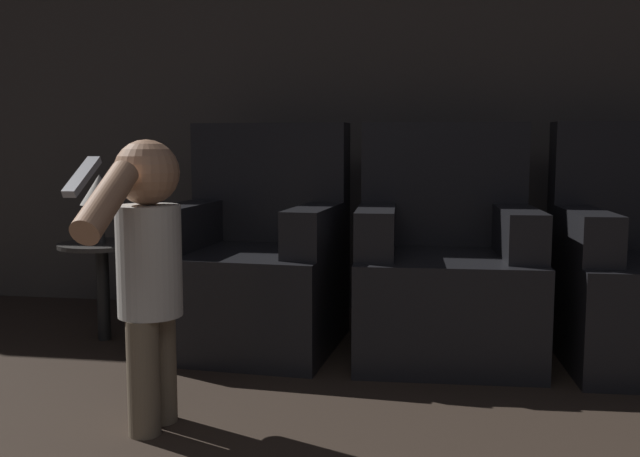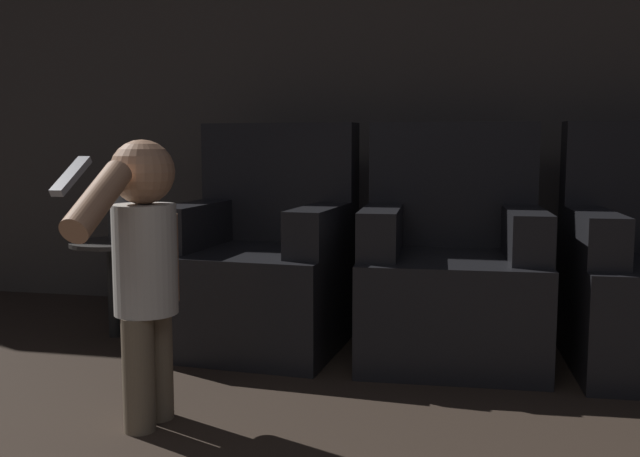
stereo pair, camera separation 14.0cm
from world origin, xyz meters
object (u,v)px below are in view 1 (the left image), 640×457
at_px(armchair_middle, 445,273).
at_px(armchair_left, 255,268).
at_px(person_toddler, 148,261).
at_px(lamp, 100,191).

bearing_deg(armchair_middle, armchair_left, 177.25).
bearing_deg(armchair_left, armchair_middle, 4.04).
height_order(armchair_left, person_toddler, armchair_left).
bearing_deg(armchair_middle, person_toddler, -135.03).
bearing_deg(person_toddler, lamp, 39.76).
distance_m(armchair_middle, lamp, 1.63).
distance_m(armchair_left, lamp, 0.81).
relative_size(person_toddler, lamp, 2.93).
xyz_separation_m(armchair_left, armchair_middle, (0.86, 0.00, 0.00)).
bearing_deg(lamp, armchair_middle, 2.05).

